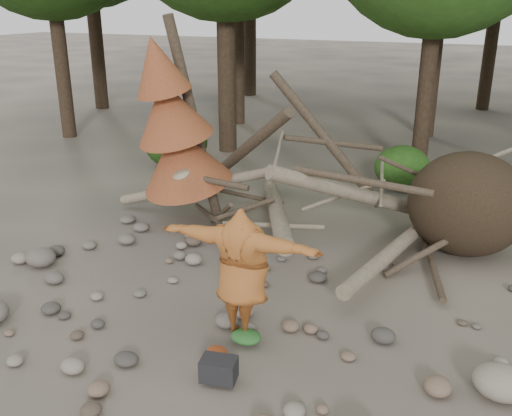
% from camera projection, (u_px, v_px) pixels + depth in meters
% --- Properties ---
extents(ground, '(120.00, 120.00, 0.00)m').
position_uv_depth(ground, '(244.00, 336.00, 8.25)').
color(ground, '#514C44').
rests_on(ground, ground).
extents(deadfall_pile, '(8.55, 5.24, 3.30)m').
position_uv_depth(deadfall_pile, '(435.00, 203.00, 10.79)').
color(deadfall_pile, '#332619').
rests_on(deadfall_pile, ground).
extents(dead_conifer, '(2.06, 2.16, 4.35)m').
position_uv_depth(dead_conifer, '(175.00, 128.00, 11.59)').
color(dead_conifer, '#4C3F30').
rests_on(dead_conifer, ground).
extents(bush_left, '(1.80, 1.80, 1.44)m').
position_uv_depth(bush_left, '(176.00, 143.00, 16.27)').
color(bush_left, '#224A13').
rests_on(bush_left, ground).
extents(bush_mid, '(1.40, 1.40, 1.12)m').
position_uv_depth(bush_mid, '(402.00, 168.00, 14.44)').
color(bush_mid, '#2D5D1B').
rests_on(bush_mid, ground).
extents(frisbee_thrower, '(2.35, 0.70, 2.25)m').
position_uv_depth(frisbee_thrower, '(242.00, 273.00, 7.85)').
color(frisbee_thrower, '#A45A25').
rests_on(frisbee_thrower, ground).
extents(backpack, '(0.49, 0.37, 0.30)m').
position_uv_depth(backpack, '(219.00, 373.00, 7.19)').
color(backpack, black).
rests_on(backpack, ground).
extents(cloth_green, '(0.44, 0.37, 0.16)m').
position_uv_depth(cloth_green, '(246.00, 340.00, 8.01)').
color(cloth_green, '#2B6629').
rests_on(cloth_green, ground).
extents(cloth_orange, '(0.29, 0.24, 0.10)m').
position_uv_depth(cloth_orange, '(217.00, 354.00, 7.73)').
color(cloth_orange, '#9E401B').
rests_on(cloth_orange, ground).
extents(boulder_mid_right, '(0.68, 0.61, 0.41)m').
position_uv_depth(boulder_mid_right, '(501.00, 382.00, 6.93)').
color(boulder_mid_right, gray).
rests_on(boulder_mid_right, ground).
extents(boulder_mid_left, '(0.56, 0.50, 0.34)m').
position_uv_depth(boulder_mid_left, '(41.00, 257.00, 10.36)').
color(boulder_mid_left, '#675D56').
rests_on(boulder_mid_left, ground).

